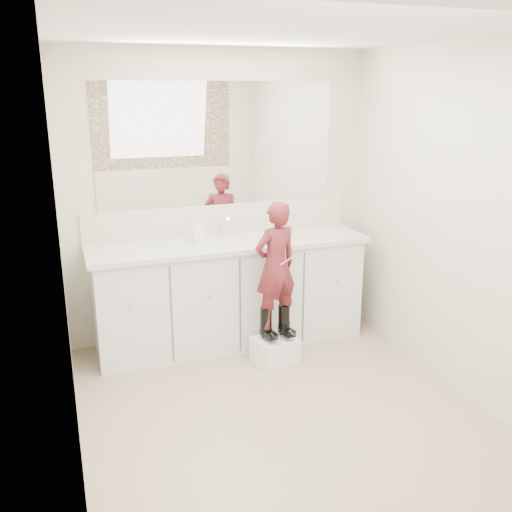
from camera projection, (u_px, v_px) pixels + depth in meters
name	position (u px, v px, depth m)	size (l,w,h in m)	color
floor	(285.00, 415.00, 3.79)	(3.00, 3.00, 0.00)	#938060
ceiling	(291.00, 29.00, 3.10)	(3.00, 3.00, 0.00)	white
wall_back	(219.00, 197.00, 4.80)	(2.60, 2.60, 0.00)	beige
wall_front	(446.00, 342.00, 2.09)	(2.60, 2.60, 0.00)	beige
wall_left	(62.00, 263.00, 3.02)	(3.00, 3.00, 0.00)	beige
wall_right	(465.00, 224.00, 3.86)	(3.00, 3.00, 0.00)	beige
vanity_cabinet	(230.00, 294.00, 4.77)	(2.20, 0.55, 0.85)	silver
countertop	(230.00, 244.00, 4.63)	(2.28, 0.58, 0.04)	beige
backsplash	(220.00, 219.00, 4.84)	(2.28, 0.03, 0.25)	beige
mirror	(218.00, 145.00, 4.66)	(2.00, 0.02, 1.00)	white
dot_panel	(456.00, 223.00, 1.97)	(2.00, 0.01, 1.20)	#472819
faucet	(224.00, 231.00, 4.76)	(0.08, 0.08, 0.10)	silver
cup	(287.00, 232.00, 4.74)	(0.10, 0.10, 0.09)	beige
soap_bottle	(198.00, 231.00, 4.56)	(0.09, 0.09, 0.20)	white
step_stool	(275.00, 350.00, 4.50)	(0.32, 0.26, 0.20)	white
boot_left	(266.00, 323.00, 4.42)	(0.10, 0.18, 0.26)	black
boot_right	(284.00, 321.00, 4.46)	(0.10, 0.18, 0.26)	black
toddler	(276.00, 266.00, 4.31)	(0.36, 0.24, 0.99)	#9C3038
toothbrush	(288.00, 260.00, 4.25)	(0.01, 0.01, 0.14)	#F35E93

